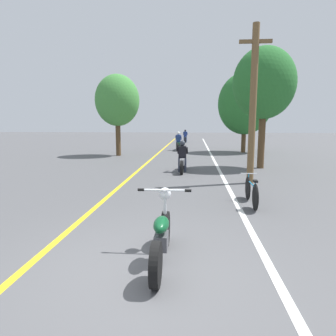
{
  "coord_description": "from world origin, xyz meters",
  "views": [
    {
      "loc": [
        0.83,
        -4.14,
        2.2
      ],
      "look_at": [
        0.1,
        4.27,
        0.9
      ],
      "focal_mm": 32.0,
      "sensor_mm": 36.0,
      "label": 1
    }
  ],
  "objects_px": {
    "roadside_tree_right_far": "(245,104)",
    "roadside_tree_left": "(117,101)",
    "utility_pole": "(253,104)",
    "motorcycle_rider_far": "(185,138)",
    "roadside_tree_right_near": "(264,84)",
    "motorcycle_rider_lead": "(182,160)",
    "bicycle_parked": "(251,191)",
    "motorcycle_foreground": "(162,235)",
    "motorcycle_rider_mid": "(178,143)"
  },
  "relations": [
    {
      "from": "roadside_tree_left",
      "to": "motorcycle_foreground",
      "type": "height_order",
      "value": "roadside_tree_left"
    },
    {
      "from": "bicycle_parked",
      "to": "motorcycle_rider_lead",
      "type": "bearing_deg",
      "value": 111.41
    },
    {
      "from": "bicycle_parked",
      "to": "roadside_tree_right_near",
      "type": "bearing_deg",
      "value": 75.98
    },
    {
      "from": "motorcycle_foreground",
      "to": "roadside_tree_right_far",
      "type": "bearing_deg",
      "value": 77.05
    },
    {
      "from": "motorcycle_foreground",
      "to": "motorcycle_rider_far",
      "type": "distance_m",
      "value": 28.48
    },
    {
      "from": "bicycle_parked",
      "to": "roadside_tree_left",
      "type": "bearing_deg",
      "value": 119.74
    },
    {
      "from": "motorcycle_rider_lead",
      "to": "roadside_tree_right_far",
      "type": "bearing_deg",
      "value": 65.64
    },
    {
      "from": "bicycle_parked",
      "to": "motorcycle_rider_far",
      "type": "bearing_deg",
      "value": 95.72
    },
    {
      "from": "roadside_tree_right_far",
      "to": "motorcycle_foreground",
      "type": "height_order",
      "value": "roadside_tree_right_far"
    },
    {
      "from": "bicycle_parked",
      "to": "roadside_tree_right_far",
      "type": "bearing_deg",
      "value": 81.8
    },
    {
      "from": "utility_pole",
      "to": "roadside_tree_left",
      "type": "distance_m",
      "value": 11.05
    },
    {
      "from": "motorcycle_rider_mid",
      "to": "bicycle_parked",
      "type": "height_order",
      "value": "motorcycle_rider_mid"
    },
    {
      "from": "motorcycle_rider_lead",
      "to": "bicycle_parked",
      "type": "height_order",
      "value": "motorcycle_rider_lead"
    },
    {
      "from": "roadside_tree_right_far",
      "to": "motorcycle_foreground",
      "type": "relative_size",
      "value": 2.88
    },
    {
      "from": "roadside_tree_right_near",
      "to": "motorcycle_rider_mid",
      "type": "distance_m",
      "value": 10.46
    },
    {
      "from": "utility_pole",
      "to": "roadside_tree_right_near",
      "type": "xyz_separation_m",
      "value": [
        1.17,
        3.74,
        1.12
      ]
    },
    {
      "from": "roadside_tree_right_far",
      "to": "bicycle_parked",
      "type": "distance_m",
      "value": 14.82
    },
    {
      "from": "motorcycle_rider_far",
      "to": "bicycle_parked",
      "type": "relative_size",
      "value": 1.25
    },
    {
      "from": "roadside_tree_right_far",
      "to": "motorcycle_rider_lead",
      "type": "relative_size",
      "value": 2.86
    },
    {
      "from": "utility_pole",
      "to": "motorcycle_foreground",
      "type": "xyz_separation_m",
      "value": [
        -2.53,
        -6.43,
        -2.4
      ]
    },
    {
      "from": "roadside_tree_right_near",
      "to": "roadside_tree_right_far",
      "type": "xyz_separation_m",
      "value": [
        0.4,
        7.68,
        -0.46
      ]
    },
    {
      "from": "roadside_tree_right_near",
      "to": "roadside_tree_right_far",
      "type": "height_order",
      "value": "roadside_tree_right_far"
    },
    {
      "from": "motorcycle_foreground",
      "to": "utility_pole",
      "type": "bearing_deg",
      "value": 68.51
    },
    {
      "from": "utility_pole",
      "to": "motorcycle_rider_far",
      "type": "relative_size",
      "value": 2.56
    },
    {
      "from": "motorcycle_rider_lead",
      "to": "motorcycle_foreground",
      "type": "bearing_deg",
      "value": -89.91
    },
    {
      "from": "roadside_tree_left",
      "to": "motorcycle_rider_lead",
      "type": "distance_m",
      "value": 8.21
    },
    {
      "from": "roadside_tree_right_near",
      "to": "motorcycle_rider_lead",
      "type": "relative_size",
      "value": 2.83
    },
    {
      "from": "roadside_tree_right_near",
      "to": "motorcycle_rider_far",
      "type": "height_order",
      "value": "roadside_tree_right_near"
    },
    {
      "from": "bicycle_parked",
      "to": "motorcycle_foreground",
      "type": "bearing_deg",
      "value": -120.13
    },
    {
      "from": "motorcycle_foreground",
      "to": "motorcycle_rider_far",
      "type": "xyz_separation_m",
      "value": [
        -0.46,
        28.48,
        0.09
      ]
    },
    {
      "from": "roadside_tree_right_far",
      "to": "motorcycle_rider_far",
      "type": "relative_size",
      "value": 2.65
    },
    {
      "from": "roadside_tree_left",
      "to": "utility_pole",
      "type": "bearing_deg",
      "value": -50.48
    },
    {
      "from": "utility_pole",
      "to": "roadside_tree_right_far",
      "type": "relative_size",
      "value": 0.96
    },
    {
      "from": "roadside_tree_right_far",
      "to": "motorcycle_rider_far",
      "type": "height_order",
      "value": "roadside_tree_right_far"
    },
    {
      "from": "utility_pole",
      "to": "motorcycle_rider_lead",
      "type": "bearing_deg",
      "value": 137.61
    },
    {
      "from": "utility_pole",
      "to": "bicycle_parked",
      "type": "xyz_separation_m",
      "value": [
        -0.49,
        -2.91,
        -2.48
      ]
    },
    {
      "from": "motorcycle_rider_far",
      "to": "utility_pole",
      "type": "bearing_deg",
      "value": -82.27
    },
    {
      "from": "motorcycle_rider_far",
      "to": "bicycle_parked",
      "type": "height_order",
      "value": "motorcycle_rider_far"
    },
    {
      "from": "utility_pole",
      "to": "roadside_tree_right_near",
      "type": "height_order",
      "value": "roadside_tree_right_near"
    },
    {
      "from": "roadside_tree_left",
      "to": "roadside_tree_right_near",
      "type": "bearing_deg",
      "value": -30.19
    },
    {
      "from": "motorcycle_foreground",
      "to": "motorcycle_rider_lead",
      "type": "xyz_separation_m",
      "value": [
        -0.01,
        8.75,
        0.1
      ]
    },
    {
      "from": "motorcycle_rider_lead",
      "to": "motorcycle_rider_mid",
      "type": "xyz_separation_m",
      "value": [
        -0.71,
        10.26,
        0.02
      ]
    },
    {
      "from": "roadside_tree_right_far",
      "to": "roadside_tree_left",
      "type": "relative_size",
      "value": 1.09
    },
    {
      "from": "roadside_tree_right_far",
      "to": "motorcycle_rider_mid",
      "type": "relative_size",
      "value": 2.69
    },
    {
      "from": "motorcycle_rider_lead",
      "to": "motorcycle_rider_far",
      "type": "height_order",
      "value": "motorcycle_rider_lead"
    },
    {
      "from": "motorcycle_foreground",
      "to": "bicycle_parked",
      "type": "relative_size",
      "value": 1.15
    },
    {
      "from": "motorcycle_rider_lead",
      "to": "motorcycle_rider_mid",
      "type": "bearing_deg",
      "value": 93.95
    },
    {
      "from": "motorcycle_rider_lead",
      "to": "motorcycle_rider_far",
      "type": "xyz_separation_m",
      "value": [
        -0.45,
        19.73,
        -0.01
      ]
    },
    {
      "from": "roadside_tree_left",
      "to": "motorcycle_foreground",
      "type": "bearing_deg",
      "value": -73.29
    },
    {
      "from": "roadside_tree_right_far",
      "to": "roadside_tree_left",
      "type": "bearing_deg",
      "value": -161.25
    }
  ]
}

